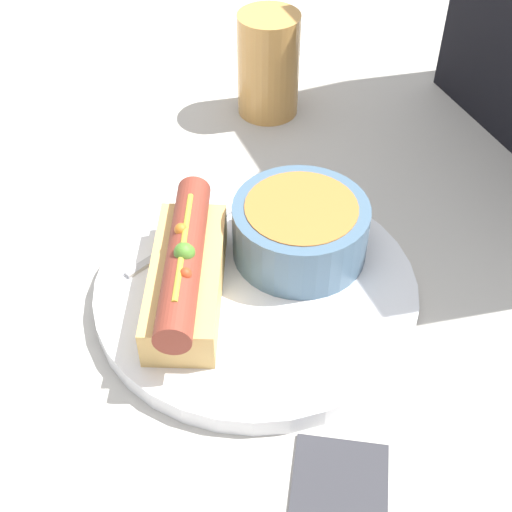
# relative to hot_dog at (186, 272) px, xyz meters

# --- Properties ---
(ground_plane) EXTENTS (4.00, 4.00, 0.00)m
(ground_plane) POSITION_rel_hot_dog_xyz_m (0.01, 0.06, -0.05)
(ground_plane) COLOR #BCB7AD
(dinner_plate) EXTENTS (0.28, 0.28, 0.02)m
(dinner_plate) POSITION_rel_hot_dog_xyz_m (0.01, 0.06, -0.04)
(dinner_plate) COLOR white
(dinner_plate) RESTS_ON ground_plane
(hot_dog) EXTENTS (0.17, 0.12, 0.07)m
(hot_dog) POSITION_rel_hot_dog_xyz_m (0.00, 0.00, 0.00)
(hot_dog) COLOR #DBAD60
(hot_dog) RESTS_ON dinner_plate
(soup_bowl) EXTENTS (0.12, 0.12, 0.05)m
(soup_bowl) POSITION_rel_hot_dog_xyz_m (-0.01, 0.11, 0.00)
(soup_bowl) COLOR slate
(soup_bowl) RESTS_ON dinner_plate
(spoon) EXTENTS (0.08, 0.16, 0.01)m
(spoon) POSITION_rel_hot_dog_xyz_m (-0.09, 0.07, -0.02)
(spoon) COLOR #B7B7BC
(spoon) RESTS_ON dinner_plate
(drinking_glass) EXTENTS (0.07, 0.07, 0.12)m
(drinking_glass) POSITION_rel_hot_dog_xyz_m (-0.27, 0.18, 0.01)
(drinking_glass) COLOR #D8994C
(drinking_glass) RESTS_ON ground_plane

